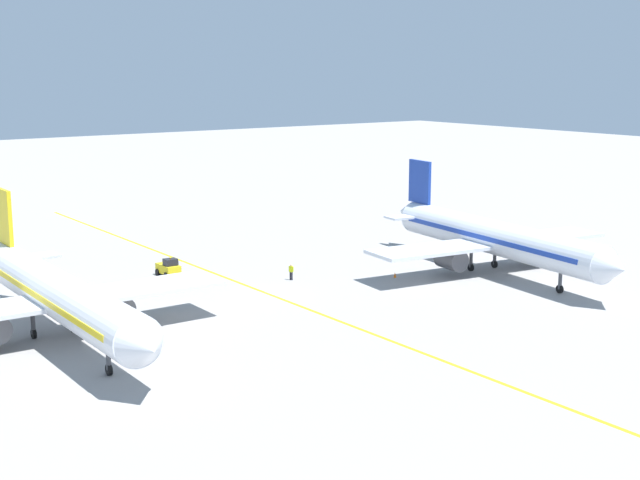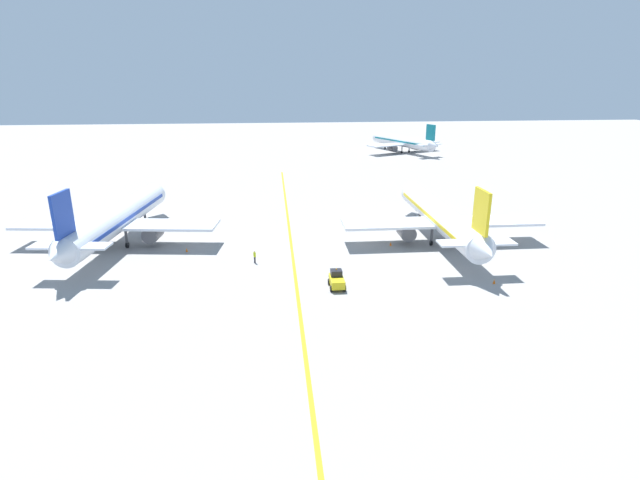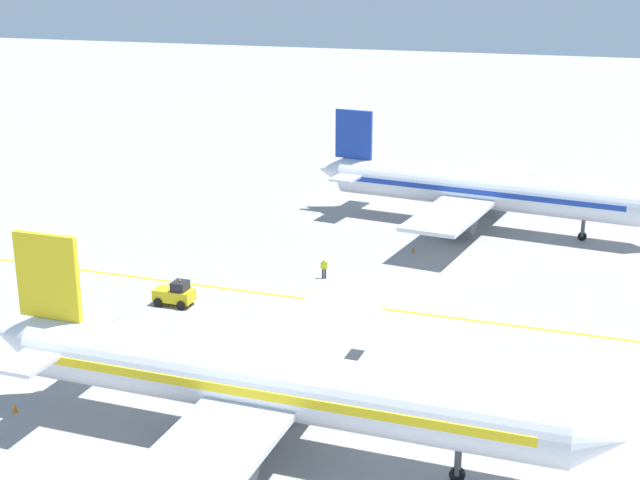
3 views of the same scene
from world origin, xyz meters
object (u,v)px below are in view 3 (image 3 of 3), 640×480
at_px(traffic_cone_mid_apron, 413,249).
at_px(traffic_cone_by_wingtip, 302,382).
at_px(baggage_tug_white, 175,294).
at_px(ground_crew_worker, 324,268).
at_px(airplane_at_gate, 480,190).
at_px(traffic_cone_near_nose, 15,408).
at_px(airplane_adjacent_stand, 272,384).

height_order(traffic_cone_mid_apron, traffic_cone_by_wingtip, same).
height_order(baggage_tug_white, traffic_cone_mid_apron, baggage_tug_white).
relative_size(ground_crew_worker, traffic_cone_by_wingtip, 3.05).
distance_m(airplane_at_gate, traffic_cone_by_wingtip, 38.48).
relative_size(baggage_tug_white, ground_crew_worker, 1.79).
bearing_deg(traffic_cone_near_nose, traffic_cone_by_wingtip, 120.68).
bearing_deg(ground_crew_worker, airplane_at_gate, 153.57).
distance_m(baggage_tug_white, traffic_cone_near_nose, 18.21).
bearing_deg(baggage_tug_white, ground_crew_worker, 136.90).
height_order(ground_crew_worker, traffic_cone_mid_apron, ground_crew_worker).
bearing_deg(traffic_cone_mid_apron, traffic_cone_near_nose, -21.92).
relative_size(traffic_cone_near_nose, traffic_cone_by_wingtip, 1.00).
height_order(airplane_at_gate, baggage_tug_white, airplane_at_gate).
height_order(ground_crew_worker, traffic_cone_near_nose, ground_crew_worker).
xyz_separation_m(baggage_tug_white, traffic_cone_by_wingtip, (9.54, 13.79, -0.63)).
relative_size(airplane_adjacent_stand, traffic_cone_near_nose, 64.43).
bearing_deg(baggage_tug_white, traffic_cone_mid_apron, 143.03).
bearing_deg(airplane_adjacent_stand, traffic_cone_mid_apron, -178.82).
bearing_deg(airplane_at_gate, airplane_adjacent_stand, -4.40).
distance_m(airplane_adjacent_stand, ground_crew_worker, 27.03).
xyz_separation_m(airplane_adjacent_stand, traffic_cone_mid_apron, (-35.52, -0.73, -3.43)).
bearing_deg(traffic_cone_by_wingtip, traffic_cone_near_nose, -59.32).
xyz_separation_m(airplane_at_gate, airplane_adjacent_stand, (45.35, -3.49, 0.00)).
bearing_deg(airplane_adjacent_stand, airplane_at_gate, 175.60).
relative_size(airplane_at_gate, airplane_adjacent_stand, 1.00).
distance_m(baggage_tug_white, ground_crew_worker, 12.82).
distance_m(airplane_adjacent_stand, traffic_cone_by_wingtip, 8.12).
bearing_deg(airplane_adjacent_stand, ground_crew_worker, -167.03).
distance_m(traffic_cone_mid_apron, traffic_cone_by_wingtip, 28.22).
relative_size(airplane_at_gate, traffic_cone_near_nose, 64.59).
bearing_deg(ground_crew_worker, baggage_tug_white, -43.10).
xyz_separation_m(airplane_at_gate, traffic_cone_near_nose, (46.70, -19.05, -3.43)).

